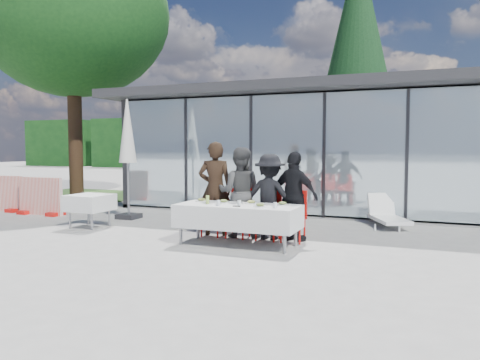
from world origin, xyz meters
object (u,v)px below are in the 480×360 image
object	(u,v)px
diner_b	(240,192)
plate_extra	(260,205)
dining_table	(238,216)
diner_chair_a	(215,209)
folded_eyeglasses	(236,206)
plate_d	(283,204)
diner_chair_c	(269,212)
spare_table_left	(90,203)
deciduous_tree	(72,16)
diner_chair_d	(294,213)
diner_chair_b	(239,210)
conifer_tree	(357,48)
diner_c	(270,197)
juice_bottle	(207,200)
plate_c	(251,202)
plate_a	(202,200)
plate_b	(224,201)
market_umbrella	(128,139)
lounger	(387,215)
diner_d	(295,197)
diner_a	(215,189)

from	to	relation	value
diner_b	plate_extra	bearing A→B (deg)	116.97
dining_table	diner_chair_a	xyz separation A→B (m)	(-0.81, 0.75, -0.00)
folded_eyeglasses	plate_d	bearing A→B (deg)	34.98
diner_chair_c	spare_table_left	world-z (taller)	diner_chair_c
deciduous_tree	diner_chair_d	bearing A→B (deg)	-27.21
diner_chair_b	spare_table_left	xyz separation A→B (m)	(-3.55, -0.22, 0.02)
diner_chair_d	plate_d	world-z (taller)	diner_chair_d
plate_extra	deciduous_tree	bearing A→B (deg)	147.69
folded_eyeglasses	conifer_tree	size ratio (longest dim) A/B	0.01
diner_c	juice_bottle	size ratio (longest dim) A/B	10.56
juice_bottle	deciduous_tree	size ratio (longest dim) A/B	0.02
diner_c	plate_c	bearing A→B (deg)	72.74
plate_a	folded_eyeglasses	distance (m)	1.05
diner_chair_d	plate_extra	size ratio (longest dim) A/B	3.96
diner_chair_b	plate_c	bearing A→B (deg)	-49.40
diner_b	plate_b	size ratio (longest dim) A/B	7.31
plate_c	juice_bottle	bearing A→B (deg)	-156.44
diner_b	plate_b	world-z (taller)	diner_b
plate_c	folded_eyeglasses	xyz separation A→B (m)	(-0.10, -0.49, -0.02)
market_umbrella	lounger	world-z (taller)	market_umbrella
plate_b	plate_d	bearing A→B (deg)	3.32
market_umbrella	conifer_tree	world-z (taller)	conifer_tree
diner_chair_c	diner_chair_d	size ratio (longest dim) A/B	1.00
juice_bottle	conifer_tree	distance (m)	13.81
market_umbrella	lounger	size ratio (longest dim) A/B	2.05
diner_d	plate_extra	bearing A→B (deg)	86.61
market_umbrella	diner_d	bearing A→B (deg)	-14.26
spare_table_left	diner_a	bearing A→B (deg)	4.41
dining_table	diner_d	world-z (taller)	diner_d
diner_chair_d	spare_table_left	size ratio (longest dim) A/B	1.13
plate_c	diner_a	bearing A→B (deg)	151.52
diner_b	diner_chair_d	size ratio (longest dim) A/B	1.84
diner_d	lounger	world-z (taller)	diner_d
diner_chair_b	plate_b	size ratio (longest dim) A/B	3.96
diner_d	plate_b	xyz separation A→B (m)	(-1.22, -0.60, -0.08)
juice_bottle	diner_a	bearing A→B (deg)	105.92
juice_bottle	lounger	distance (m)	4.47
plate_b	folded_eyeglasses	world-z (taller)	plate_b
diner_chair_a	folded_eyeglasses	size ratio (longest dim) A/B	6.96
folded_eyeglasses	deciduous_tree	world-z (taller)	deciduous_tree
diner_a	folded_eyeglasses	size ratio (longest dim) A/B	13.69
diner_a	deciduous_tree	bearing A→B (deg)	-49.06
plate_d	spare_table_left	world-z (taller)	plate_d
plate_b	deciduous_tree	xyz separation A→B (m)	(-8.37, 5.52, 5.71)
diner_c	plate_a	xyz separation A→B (m)	(-1.21, -0.55, -0.06)
plate_extra	market_umbrella	distance (m)	4.91
dining_table	spare_table_left	xyz separation A→B (m)	(-3.82, 0.53, 0.02)
diner_c	plate_a	size ratio (longest dim) A/B	6.81
diner_a	plate_c	world-z (taller)	diner_a
diner_c	juice_bottle	xyz separation A→B (m)	(-0.92, -0.86, -0.01)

